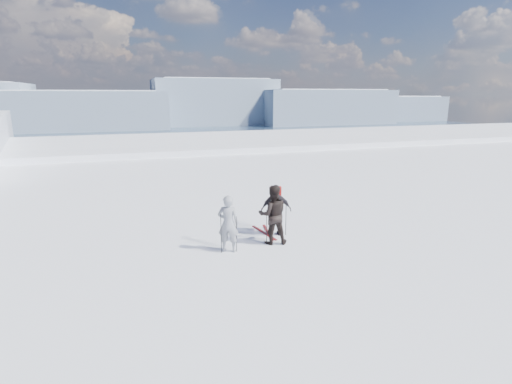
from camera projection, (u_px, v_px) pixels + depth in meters
The scene contains 8 objects.
lake_basin at pixel (193, 207), 41.22m from camera, with size 820.00×820.00×71.62m.
far_mountain_range at pixel (154, 106), 441.87m from camera, with size 770.00×110.00×53.00m.
skier_grey at pixel (228, 224), 12.47m from camera, with size 0.67×0.44×1.83m, color gray.
skier_dark at pixel (273, 215), 13.14m from camera, with size 0.96×0.75×1.99m, color black.
skier_pack at pixel (276, 210), 13.94m from camera, with size 1.07×0.44×1.82m, color black.
backpack at pixel (276, 175), 13.90m from camera, with size 0.39×0.22×0.60m, color red.
ski_poles at pixel (261, 226), 13.20m from camera, with size 2.57×0.95×1.32m.
skis_loose at pixel (266, 233), 14.35m from camera, with size 0.51×1.69×0.03m.
Camera 1 is at (-6.39, -9.68, 4.84)m, focal length 28.00 mm.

